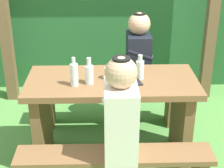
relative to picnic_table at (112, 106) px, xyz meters
The scene contains 14 objects.
ground_plane 0.52m from the picnic_table, ahead, with size 12.00×12.00×0.00m, color #518B40.
hedge_backdrop 1.98m from the picnic_table, 90.00° to the left, with size 6.40×0.80×1.96m, color #25592C.
pergola_post_left 1.75m from the picnic_table, 133.35° to the left, with size 0.12×0.12×2.01m, color brown.
pergola_post_right 1.75m from the picnic_table, 46.65° to the left, with size 0.12×0.12×2.01m, color brown.
picnic_table is the anchor object (origin of this frame).
bench_near 0.61m from the picnic_table, 90.00° to the right, with size 1.40×0.24×0.46m.
bench_far 0.61m from the picnic_table, 90.00° to the left, with size 1.40×0.24×0.46m.
person_white_shirt 0.64m from the picnic_table, 85.91° to the right, with size 0.25×0.35×0.72m.
person_black_coat 0.69m from the picnic_table, 64.99° to the left, with size 0.25×0.35×0.72m.
drinking_glass 0.30m from the picnic_table, 143.16° to the left, with size 0.07×0.07×0.09m, color silver.
bottle_left 0.39m from the picnic_table, 158.02° to the right, with size 0.07×0.07×0.22m.
bottle_right 0.40m from the picnic_table, ahead, with size 0.07×0.07×0.20m.
bottle_center 0.47m from the picnic_table, 159.72° to the right, with size 0.06×0.06×0.23m.
cell_phone 0.33m from the picnic_table, 19.10° to the right, with size 0.07×0.14×0.01m, color black.
Camera 1 is at (-0.08, -2.65, 1.95)m, focal length 57.14 mm.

